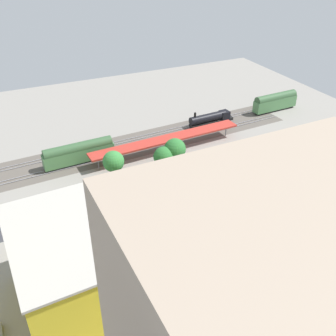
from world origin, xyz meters
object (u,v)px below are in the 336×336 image
Objects in this scene: street_tree_0 at (175,149)px; traffic_light at (183,152)px; locomotive at (212,118)px; street_tree_2 at (164,157)px; platform_canopy_near at (167,139)px; street_tree_1 at (113,161)px; parked_car_0 at (255,162)px; box_truck_0 at (78,229)px; parked_car_5 at (146,190)px; construction_building at (130,250)px; freight_coach_far at (79,152)px; parked_car_2 at (212,174)px; parked_car_3 at (191,180)px; parked_car_4 at (168,186)px; parked_car_6 at (122,198)px; parked_car_1 at (233,169)px; passenger_coach at (275,101)px.

traffic_light is at bearing 175.30° from street_tree_0.
locomotive is 2.20× the size of street_tree_2.
platform_canopy_near is 5.60× the size of street_tree_1.
street_tree_0 reaches higher than parked_car_0.
box_truck_0 is 1.37× the size of street_tree_2.
traffic_light is (-18.33, 1.42, -0.83)m from street_tree_1.
traffic_light is at bearing -22.32° from parked_car_0.
construction_building is at bearing 62.64° from parked_car_5.
street_tree_0 is (-22.01, 13.46, 2.59)m from freight_coach_far.
parked_car_3 is at bearing 2.48° from parked_car_2.
street_tree_0 reaches higher than box_truck_0.
parked_car_6 is at bearing 0.01° from parked_car_4.
locomotive is 1.85× the size of street_tree_0.
parked_car_0 is at bearing 136.88° from platform_canopy_near.
construction_building is at bearing 32.67° from parked_car_1.
traffic_light is (-1.46, -7.88, 3.79)m from parked_car_3.
parked_car_4 is 0.95× the size of parked_car_5.
parked_car_2 is at bearing -179.97° from parked_car_6.
locomotive is 3.23× the size of parked_car_2.
parked_car_4 is at bearing -130.27° from construction_building.
box_truck_0 is 33.46m from street_tree_0.
parked_car_4 is 5.60m from parked_car_5.
passenger_coach is 85.53m from box_truck_0.
street_tree_1 reaches higher than parked_car_5.
street_tree_0 reaches higher than parked_car_5.
construction_building is (44.04, 24.03, 6.80)m from parked_car_0.
parked_car_5 is at bearing -1.50° from parked_car_2.
parked_car_0 is 31.45m from parked_car_5.
traffic_light reaches higher than locomotive.
freight_coach_far is at bearing -31.45° from street_tree_0.
platform_canopy_near reaches higher than parked_car_5.
parked_car_1 is 0.67× the size of traffic_light.
street_tree_0 reaches higher than parked_car_2.
parked_car_0 is at bearing -171.36° from box_truck_0.
street_tree_1 is (23.04, -9.02, 4.66)m from parked_car_2.
construction_building reaches higher than parked_car_0.
parked_car_6 is 0.53× the size of street_tree_1.
street_tree_2 is at bearing 143.27° from freight_coach_far.
platform_canopy_near is 9.86m from street_tree_0.
construction_building is at bearing 75.22° from parked_car_6.
street_tree_0 is at bearing -20.57° from parked_car_0.
street_tree_0 is 1.19× the size of street_tree_2.
parked_car_4 is at bearing 44.33° from locomotive.
parked_car_4 is 30.75m from construction_building.
locomotive is at bearing -128.37° from parked_car_3.
parked_car_1 is 30.89m from street_tree_1.
parked_car_3 is 9.47m from street_tree_0.
freight_coach_far is at bearing -29.42° from traffic_light.
construction_building reaches higher than locomotive.
parked_car_2 is (-28.90, 21.25, -2.38)m from freight_coach_far.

